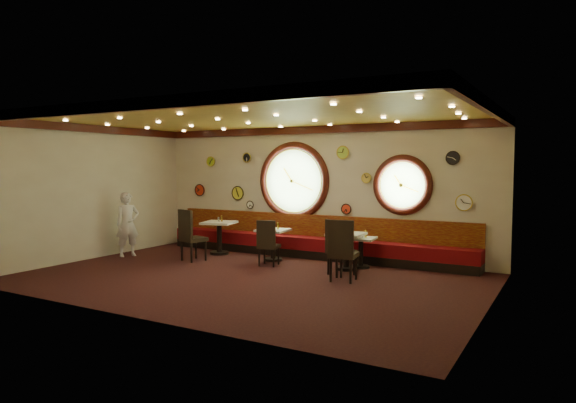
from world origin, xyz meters
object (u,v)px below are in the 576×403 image
Objects in this scene: condiment_a_bottle at (222,218)px; waiter at (128,224)px; table_a at (219,234)px; chair_c at (338,244)px; table_b at (273,241)px; chair_d at (342,246)px; condiment_b_salt at (271,226)px; condiment_c_pepper at (349,231)px; chair_b at (268,240)px; condiment_a_salt at (218,219)px; chair_a at (190,232)px; condiment_b_bottle at (278,226)px; condiment_d_salt at (359,235)px; condiment_d_pepper at (363,236)px; condiment_d_bottle at (366,234)px; condiment_c_salt at (345,230)px; condiment_a_pepper at (219,220)px; condiment_c_bottle at (351,229)px; table_c at (346,246)px; table_d at (361,249)px.

waiter reaches higher than condiment_a_bottle.
chair_c reaches higher than table_a.
chair_d is at bearing -28.55° from table_b.
condiment_b_salt is 1.05× the size of condiment_c_pepper.
table_a is 9.13× the size of condiment_c_pepper.
condiment_a_salt is (-1.99, 0.83, 0.29)m from chair_b.
chair_a reaches higher than condiment_a_bottle.
chair_c is (3.66, 0.26, -0.04)m from chair_a.
chair_a reaches higher than chair_c.
condiment_b_bottle is at bearing 89.46° from chair_b.
condiment_d_salt reaches higher than table_b.
chair_d is at bearing -19.47° from condiment_a_bottle.
condiment_d_pepper is 0.13m from condiment_d_bottle.
condiment_c_salt is at bearing -2.71° from table_b.
table_b is at bearing -173.01° from condiment_d_bottle.
waiter is at bearing -143.63° from condiment_a_bottle.
waiter is at bearing -145.74° from condiment_a_pepper.
condiment_c_salt is 0.53× the size of condiment_c_bottle.
table_b is at bearing -4.35° from condiment_a_bottle.
condiment_b_salt is at bearing -2.58° from condiment_a_bottle.
chair_b is 3.74m from waiter.
condiment_a_bottle is at bearing 175.60° from condiment_c_pepper.
condiment_a_salt is at bearing 175.60° from condiment_c_salt.
waiter is (-5.31, -1.16, -0.05)m from condiment_c_salt.
condiment_b_salt is 1.49m from condiment_a_bottle.
condiment_c_salt is at bearing -1.69° from condiment_a_pepper.
condiment_b_salt is 0.69× the size of condiment_b_bottle.
condiment_c_salt is 0.38m from condiment_d_salt.
chair_c reaches higher than condiment_a_salt.
condiment_b_bottle is (-1.81, 0.17, 0.32)m from table_c.
table_b is 2.15m from chair_c.
condiment_b_bottle is at bearing -2.46° from condiment_a_bottle.
waiter reaches higher than condiment_b_salt.
waiter is at bearing -152.67° from chair_c.
condiment_c_pepper reaches higher than table_b.
table_c is 8.41× the size of condiment_d_salt.
chair_b is at bearing -162.84° from table_c.
condiment_c_salt is 1.08× the size of condiment_d_pepper.
chair_c is at bearing 19.50° from chair_a.
condiment_c_salt is (3.61, -0.28, -0.04)m from condiment_a_salt.
condiment_b_bottle is (1.70, 0.03, -0.06)m from condiment_a_pepper.
table_d is (0.20, 0.34, -0.08)m from table_c.
condiment_c_salt is 0.13m from condiment_c_pepper.
condiment_b_bottle is 0.88× the size of condiment_c_bottle.
table_a is 10.68× the size of condiment_d_pepper.
condiment_b_bottle is (1.74, -0.03, 0.30)m from table_a.
condiment_c_pepper is (-0.01, 0.62, 0.19)m from chair_c.
waiter is (-5.75, 0.01, 0.10)m from chair_d.
table_c is at bearing -120.76° from table_d.
chair_b is 3.69× the size of condiment_c_bottle.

